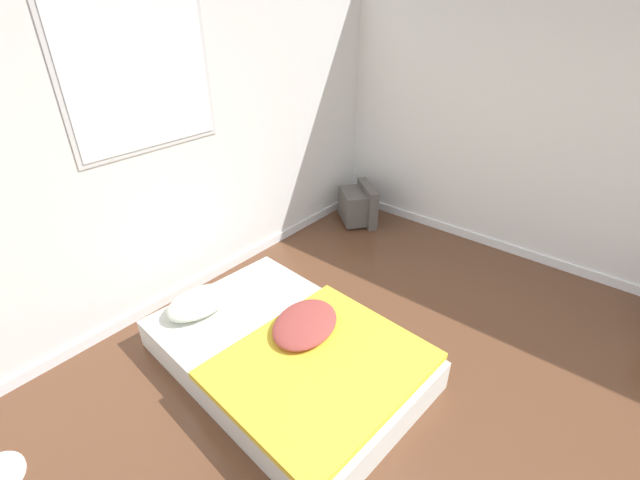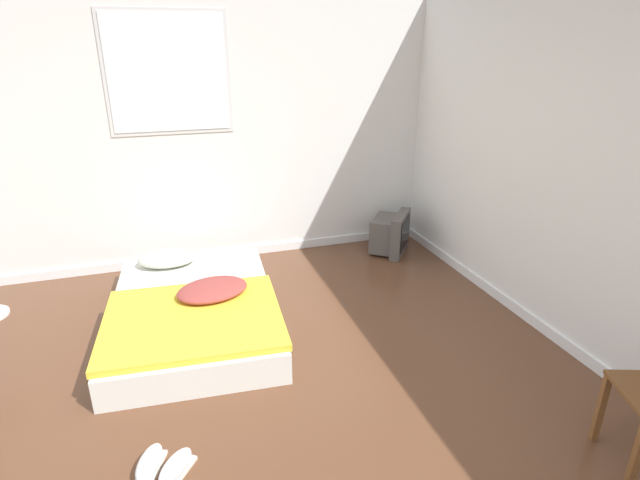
% 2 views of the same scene
% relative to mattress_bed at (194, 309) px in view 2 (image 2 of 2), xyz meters
% --- Properties ---
extents(ground_plane, '(20.00, 20.00, 0.00)m').
position_rel_mattress_bed_xyz_m(ground_plane, '(0.08, -1.57, -0.15)').
color(ground_plane, brown).
extents(wall_back, '(7.49, 0.08, 2.60)m').
position_rel_mattress_bed_xyz_m(wall_back, '(0.08, 1.34, 1.15)').
color(wall_back, white).
rests_on(wall_back, ground_plane).
extents(mattress_bed, '(1.40, 1.98, 0.38)m').
position_rel_mattress_bed_xyz_m(mattress_bed, '(0.00, 0.00, 0.00)').
color(mattress_bed, silver).
rests_on(mattress_bed, ground_plane).
extents(crt_tv, '(0.56, 0.59, 0.45)m').
position_rel_mattress_bed_xyz_m(crt_tv, '(2.18, 0.91, 0.07)').
color(crt_tv, '#56514C').
rests_on(crt_tv, ground_plane).
extents(sneaker_pair, '(0.35, 0.35, 0.10)m').
position_rel_mattress_bed_xyz_m(sneaker_pair, '(-0.30, -1.48, -0.10)').
color(sneaker_pair, silver).
rests_on(sneaker_pair, ground_plane).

